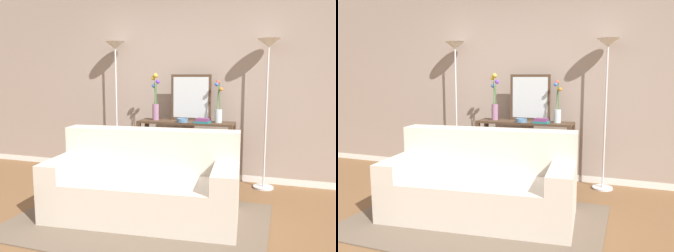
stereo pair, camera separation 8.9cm
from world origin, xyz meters
The scene contains 13 objects.
ground_plane centered at (0.00, 0.00, -0.01)m, with size 16.00×16.00×0.02m, color brown.
back_wall centered at (0.00, 2.28, 1.43)m, with size 12.00×0.15×2.87m.
area_rug centered at (0.08, 0.52, 0.01)m, with size 2.51×1.69×0.01m.
couch centered at (0.07, 0.68, 0.31)m, with size 2.00×1.09×0.88m.
console_table centered at (0.18, 1.87, 0.58)m, with size 1.29×0.35×0.85m.
floor_lamp_left centered at (-0.91, 2.00, 1.52)m, with size 0.28×0.28×1.94m.
floor_lamp_right centered at (1.20, 2.00, 1.50)m, with size 0.28×0.28×1.91m.
wall_mirror centered at (0.21, 2.01, 1.16)m, with size 0.56×0.02×0.62m.
vase_tall_flowers centered at (-0.26, 1.89, 1.10)m, with size 0.11×0.12×0.64m.
vase_short_flowers centered at (0.61, 1.88, 1.02)m, with size 0.11×0.10×0.54m.
fruit_bowl centered at (0.16, 1.77, 0.88)m, with size 0.15×0.15×0.05m.
book_stack centered at (0.43, 1.77, 0.88)m, with size 0.20×0.15×0.06m.
book_row_under_console centered at (-0.20, 1.87, 0.06)m, with size 0.31×0.16×0.12m.
Camera 1 is at (1.42, -2.57, 1.45)m, focal length 37.26 mm.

